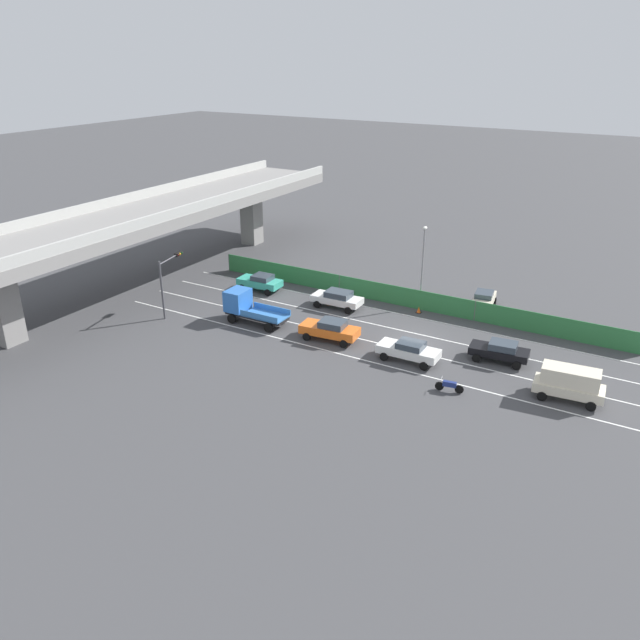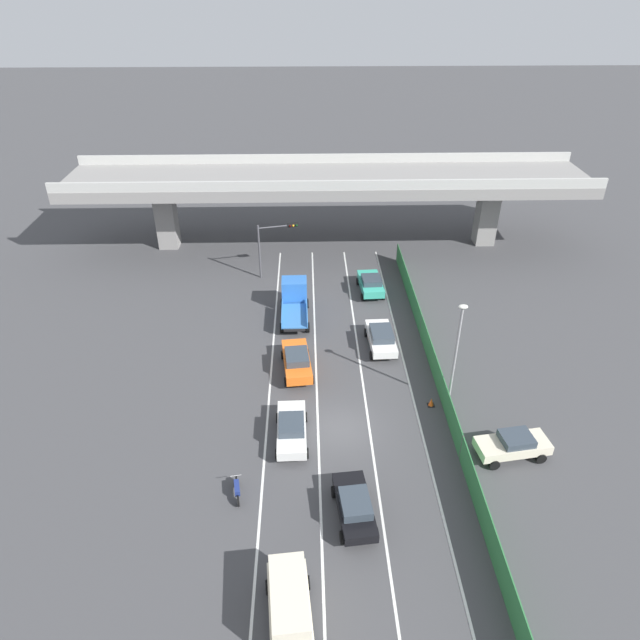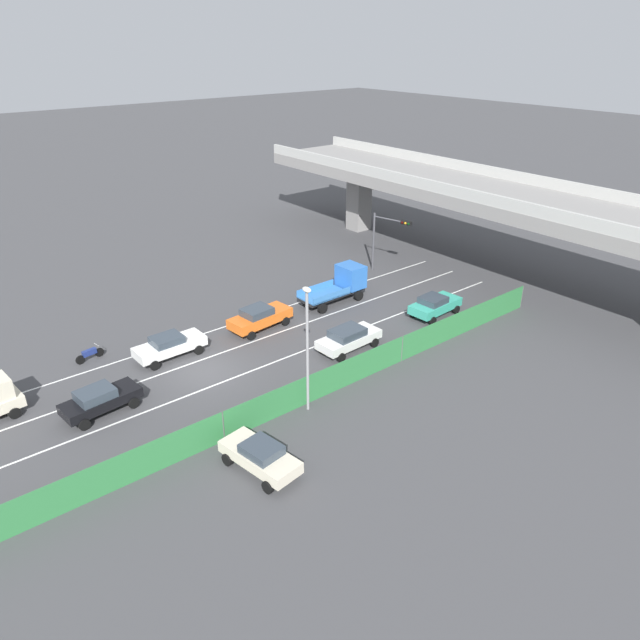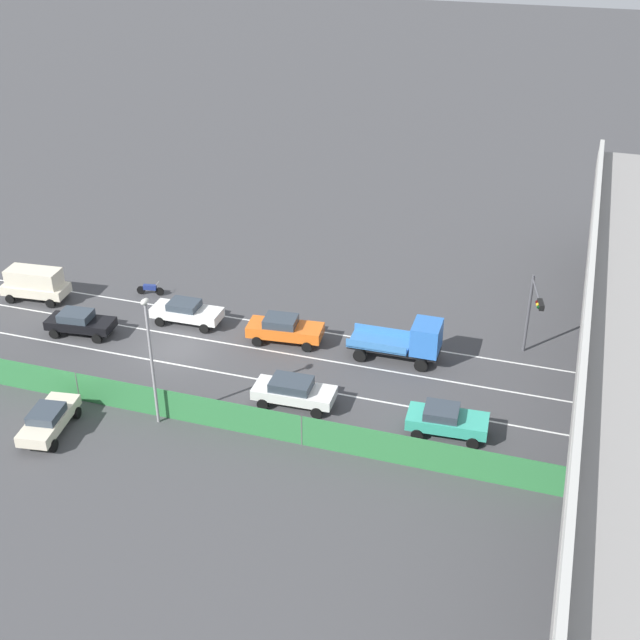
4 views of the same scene
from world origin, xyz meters
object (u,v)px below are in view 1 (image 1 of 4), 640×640
object	(u,v)px
car_taxi_orange	(330,329)
flatbed_truck_blue	(246,306)
parked_sedan_cream	(484,299)
car_sedan_black	(500,350)
traffic_light	(169,273)
traffic_cone	(419,310)
car_hatchback_white	(409,350)
car_taxi_teal	(260,282)
car_van_cream	(570,382)
car_sedan_white	(337,298)
motorcycle	(449,386)
street_lamp	(423,260)

from	to	relation	value
car_taxi_orange	flatbed_truck_blue	distance (m)	8.09
parked_sedan_cream	flatbed_truck_blue	bearing A→B (deg)	128.11
flatbed_truck_blue	parked_sedan_cream	xyz separation A→B (m)	(13.02, -16.60, -0.49)
car_sedan_black	parked_sedan_cream	distance (m)	10.53
flatbed_truck_blue	traffic_light	size ratio (longest dim) A/B	1.07
flatbed_truck_blue	traffic_cone	bearing A→B (deg)	-52.78
car_taxi_orange	car_hatchback_white	xyz separation A→B (m)	(-0.25, -6.87, -0.06)
car_taxi_teal	car_taxi_orange	bearing A→B (deg)	-119.42
car_taxi_orange	flatbed_truck_blue	size ratio (longest dim) A/B	0.88
car_taxi_orange	traffic_cone	size ratio (longest dim) A/B	8.58
car_sedan_black	car_hatchback_white	bearing A→B (deg)	119.87
car_taxi_teal	flatbed_truck_blue	bearing A→B (deg)	-153.59
car_van_cream	car_sedan_white	distance (m)	22.06
car_van_cream	motorcycle	distance (m)	7.77
car_hatchback_white	car_taxi_orange	bearing A→B (deg)	87.89
street_lamp	traffic_cone	world-z (taller)	street_lamp
parked_sedan_cream	street_lamp	world-z (taller)	street_lamp
car_taxi_orange	car_hatchback_white	world-z (taller)	car_taxi_orange
motorcycle	car_taxi_teal	bearing A→B (deg)	66.92
car_sedan_black	parked_sedan_cream	xyz separation A→B (m)	(9.65, 4.21, -0.01)
car_sedan_white	car_hatchback_white	distance (m)	11.75
car_van_cream	car_hatchback_white	distance (m)	11.36
car_taxi_teal	car_van_cream	distance (m)	30.34
parked_sedan_cream	traffic_light	world-z (taller)	traffic_light
car_hatchback_white	motorcycle	distance (m)	5.15
car_sedan_white	car_hatchback_white	xyz separation A→B (m)	(-6.59, -9.73, -0.02)
car_van_cream	car_hatchback_white	bearing A→B (deg)	90.55
traffic_cone	parked_sedan_cream	bearing A→B (deg)	-49.66
car_taxi_teal	traffic_cone	size ratio (longest dim) A/B	7.65
car_sedan_black	car_hatchback_white	xyz separation A→B (m)	(-3.37, 5.86, 0.00)
car_sedan_black	motorcycle	xyz separation A→B (m)	(-6.28, 1.63, -0.41)
car_taxi_orange	parked_sedan_cream	bearing A→B (deg)	-33.74
car_taxi_orange	street_lamp	bearing A→B (deg)	-19.30
car_van_cream	traffic_light	distance (m)	33.12
flatbed_truck_blue	motorcycle	distance (m)	19.42
car_hatchback_white	car_sedan_black	bearing A→B (deg)	-60.13
car_taxi_orange	street_lamp	world-z (taller)	street_lamp
street_lamp	car_taxi_teal	bearing A→B (deg)	103.93
car_sedan_black	traffic_light	xyz separation A→B (m)	(-5.30, 27.48, 2.85)
car_taxi_teal	car_van_cream	xyz separation A→B (m)	(-6.57, -29.62, 0.38)
car_taxi_orange	car_van_cream	xyz separation A→B (m)	(-0.14, -18.22, 0.34)
car_sedan_black	traffic_cone	xyz separation A→B (m)	(5.77, 8.78, -0.61)
motorcycle	parked_sedan_cream	distance (m)	16.14
traffic_light	motorcycle	bearing A→B (deg)	-92.16
traffic_light	car_taxi_orange	bearing A→B (deg)	-81.56
car_taxi_teal	flatbed_truck_blue	size ratio (longest dim) A/B	0.78
car_taxi_orange	street_lamp	size ratio (longest dim) A/B	0.65
car_taxi_orange	traffic_light	bearing A→B (deg)	98.44
motorcycle	car_sedan_white	bearing A→B (deg)	55.78
traffic_cone	traffic_light	bearing A→B (deg)	120.62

